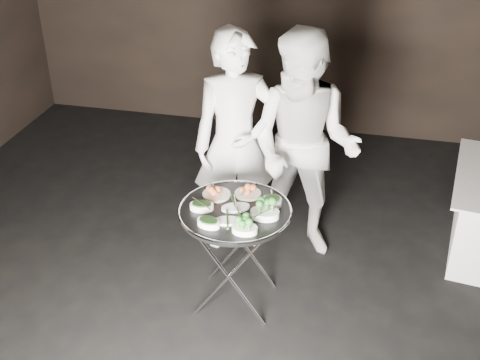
% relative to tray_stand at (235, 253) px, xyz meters
% --- Properties ---
extents(floor, '(6.00, 7.00, 0.05)m').
position_rel_tray_stand_xyz_m(floor, '(-0.09, -0.43, -0.46)').
color(floor, black).
rests_on(floor, ground).
extents(tray_stand, '(0.53, 0.45, 0.78)m').
position_rel_tray_stand_xyz_m(tray_stand, '(0.00, 0.00, 0.00)').
color(tray_stand, silver).
rests_on(tray_stand, floor).
extents(serving_tray, '(0.78, 0.78, 0.04)m').
position_rel_tray_stand_xyz_m(serving_tray, '(0.00, -0.00, 0.35)').
color(serving_tray, black).
rests_on(serving_tray, tray_stand).
extents(potato_plate_a, '(0.20, 0.20, 0.07)m').
position_rel_tray_stand_xyz_m(potato_plate_a, '(-0.17, 0.15, 0.39)').
color(potato_plate_a, beige).
rests_on(potato_plate_a, serving_tray).
extents(potato_plate_b, '(0.19, 0.19, 0.07)m').
position_rel_tray_stand_xyz_m(potato_plate_b, '(0.04, 0.21, 0.39)').
color(potato_plate_b, beige).
rests_on(potato_plate_b, serving_tray).
extents(greens_bowl, '(0.14, 0.14, 0.08)m').
position_rel_tray_stand_xyz_m(greens_bowl, '(0.23, 0.12, 0.40)').
color(greens_bowl, white).
rests_on(greens_bowl, serving_tray).
extents(asparagus_plate_a, '(0.22, 0.19, 0.04)m').
position_rel_tray_stand_xyz_m(asparagus_plate_a, '(0.00, 0.01, 0.38)').
color(asparagus_plate_a, white).
rests_on(asparagus_plate_a, serving_tray).
extents(asparagus_plate_b, '(0.20, 0.14, 0.04)m').
position_rel_tray_stand_xyz_m(asparagus_plate_b, '(-0.02, -0.16, 0.38)').
color(asparagus_plate_b, white).
rests_on(asparagus_plate_b, serving_tray).
extents(spinach_bowl_a, '(0.18, 0.13, 0.07)m').
position_rel_tray_stand_xyz_m(spinach_bowl_a, '(-0.22, -0.04, 0.39)').
color(spinach_bowl_a, white).
rests_on(spinach_bowl_a, serving_tray).
extents(spinach_bowl_b, '(0.18, 0.14, 0.06)m').
position_rel_tray_stand_xyz_m(spinach_bowl_b, '(-0.12, -0.22, 0.39)').
color(spinach_bowl_b, white).
rests_on(spinach_bowl_b, serving_tray).
extents(broccoli_bowl_a, '(0.20, 0.16, 0.08)m').
position_rel_tray_stand_xyz_m(broccoli_bowl_a, '(0.21, -0.04, 0.40)').
color(broccoli_bowl_a, white).
rests_on(broccoli_bowl_a, serving_tray).
extents(broccoli_bowl_b, '(0.17, 0.13, 0.07)m').
position_rel_tray_stand_xyz_m(broccoli_bowl_b, '(0.12, -0.24, 0.39)').
color(broccoli_bowl_b, white).
rests_on(broccoli_bowl_b, serving_tray).
extents(serving_utensils, '(0.58, 0.43, 0.01)m').
position_rel_tray_stand_xyz_m(serving_utensils, '(0.02, 0.07, 0.41)').
color(serving_utensils, silver).
rests_on(serving_utensils, serving_tray).
extents(waiter_left, '(0.78, 0.65, 1.82)m').
position_rel_tray_stand_xyz_m(waiter_left, '(-0.17, 0.75, 0.47)').
color(waiter_left, silver).
rests_on(waiter_left, floor).
extents(waiter_right, '(1.00, 0.84, 1.84)m').
position_rel_tray_stand_xyz_m(waiter_right, '(0.36, 0.79, 0.48)').
color(waiter_right, silver).
rests_on(waiter_right, floor).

